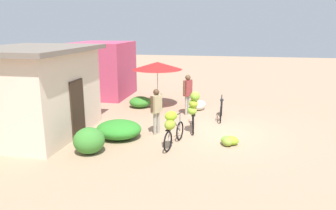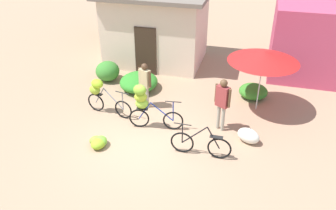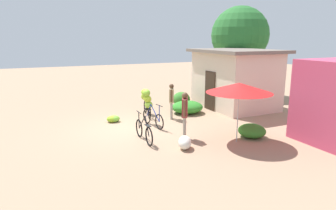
% 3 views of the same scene
% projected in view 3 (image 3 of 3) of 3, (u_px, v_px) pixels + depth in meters
% --- Properties ---
extents(ground_plane, '(60.00, 60.00, 0.00)m').
position_uv_depth(ground_plane, '(136.00, 128.00, 12.33)').
color(ground_plane, '#A28064').
extents(building_low, '(4.54, 3.55, 3.08)m').
position_uv_depth(building_low, '(235.00, 78.00, 15.76)').
color(building_low, beige).
rests_on(building_low, ground).
extents(tree_behind_building, '(3.63, 3.63, 5.65)m').
position_uv_depth(tree_behind_building, '(240.00, 35.00, 18.87)').
color(tree_behind_building, brown).
rests_on(tree_behind_building, ground).
extents(hedge_bush_front_left, '(0.95, 0.94, 0.80)m').
position_uv_depth(hedge_bush_front_left, '(181.00, 99.00, 16.16)').
color(hedge_bush_front_left, '#3A802E').
rests_on(hedge_bush_front_left, ground).
extents(hedge_bush_front_right, '(1.43, 1.57, 0.61)m').
position_uv_depth(hedge_bush_front_right, '(187.00, 107.00, 14.72)').
color(hedge_bush_front_right, '#2F8428').
rests_on(hedge_bush_front_right, ground).
extents(hedge_bush_mid, '(1.04, 1.02, 0.50)m').
position_uv_depth(hedge_bush_mid, '(252.00, 131.00, 11.12)').
color(hedge_bush_mid, '#347E28').
rests_on(hedge_bush_mid, ground).
extents(market_umbrella, '(2.31, 2.31, 2.15)m').
position_uv_depth(market_umbrella, '(239.00, 88.00, 10.26)').
color(market_umbrella, beige).
rests_on(market_umbrella, ground).
extents(bicycle_leftmost, '(1.73, 0.50, 1.24)m').
position_uv_depth(bicycle_leftmost, '(145.00, 99.00, 14.37)').
color(bicycle_leftmost, black).
rests_on(bicycle_leftmost, ground).
extents(bicycle_near_pile, '(1.72, 0.46, 1.54)m').
position_uv_depth(bicycle_near_pile, '(149.00, 104.00, 12.63)').
color(bicycle_near_pile, black).
rests_on(bicycle_near_pile, ground).
extents(bicycle_center_loaded, '(1.74, 0.14, 1.00)m').
position_uv_depth(bicycle_center_loaded, '(144.00, 131.00, 10.66)').
color(bicycle_center_loaded, black).
rests_on(bicycle_center_loaded, ground).
extents(banana_pile_on_ground, '(0.66, 0.67, 0.29)m').
position_uv_depth(banana_pile_on_ground, '(114.00, 119.00, 13.20)').
color(banana_pile_on_ground, '#73BC37').
rests_on(banana_pile_on_ground, ground).
extents(produce_sack, '(0.82, 0.71, 0.44)m').
position_uv_depth(produce_sack, '(185.00, 142.00, 9.97)').
color(produce_sack, silver).
rests_on(produce_sack, ground).
extents(person_vendor, '(0.51, 0.37, 1.75)m').
position_uv_depth(person_vendor, '(185.00, 111.00, 10.77)').
color(person_vendor, gray).
rests_on(person_vendor, ground).
extents(person_bystander, '(0.53, 0.36, 1.63)m').
position_uv_depth(person_bystander, '(171.00, 98.00, 13.50)').
color(person_bystander, gray).
rests_on(person_bystander, ground).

